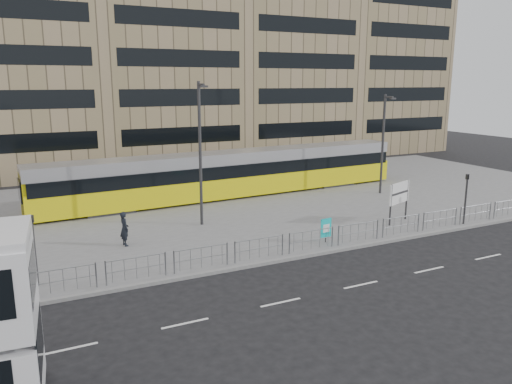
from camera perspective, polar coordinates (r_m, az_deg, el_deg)
name	(u,v)px	position (r m, az deg, el deg)	size (l,w,h in m)	color
ground	(277,263)	(24.62, 2.36, -8.10)	(120.00, 120.00, 0.00)	black
plaza	(194,207)	(35.12, -7.07, -1.75)	(64.00, 24.00, 0.15)	slate
kerb	(276,261)	(24.63, 2.31, -7.90)	(64.00, 0.25, 0.17)	gray
building_row	(134,40)	(56.07, -13.80, 16.50)	(70.40, 18.40, 31.20)	maroon
pedestrian_barrier	(306,235)	(25.67, 5.78, -4.97)	(32.07, 0.07, 1.10)	gray
road_markings	(342,289)	(21.99, 9.80, -10.86)	(62.00, 0.12, 0.01)	white
tram	(231,174)	(37.66, -2.82, 2.08)	(29.06, 4.25, 3.41)	yellow
station_sign	(399,195)	(31.76, 16.05, -0.30)	(2.09, 0.81, 2.51)	#2D2D30
ad_panel	(326,229)	(27.20, 8.00, -4.16)	(0.71, 0.14, 1.32)	#2D2D30
pedestrian	(124,229)	(27.27, -14.80, -4.07)	(0.68, 0.44, 1.85)	black
traffic_light_west	(34,241)	(22.98, -24.08, -5.14)	(0.23, 0.25, 3.10)	#2D2D30
traffic_light_east	(466,192)	(32.67, 22.89, -0.04)	(0.17, 0.20, 3.10)	#2D2D30
lamp_post_west	(200,149)	(29.65, -6.37, 4.94)	(0.45, 1.04, 8.55)	#2D2D30
lamp_post_east	(383,140)	(39.46, 14.36, 5.79)	(0.45, 1.04, 7.60)	#2D2D30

